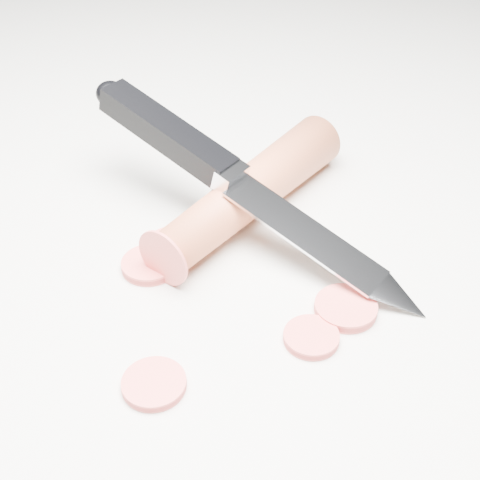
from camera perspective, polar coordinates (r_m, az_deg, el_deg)
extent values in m
plane|color=silver|center=(0.47, -2.52, -0.27)|extent=(2.40, 2.40, 0.00)
cylinder|color=#C1522F|center=(0.48, 0.88, 4.16)|extent=(0.17, 0.15, 0.04)
cylinder|color=#E34D47|center=(0.46, -5.73, -0.42)|extent=(0.04, 0.04, 0.01)
cylinder|color=#E34D47|center=(0.42, 9.01, -5.76)|extent=(0.04, 0.04, 0.01)
cylinder|color=#E34D47|center=(0.40, 6.10, -8.25)|extent=(0.03, 0.03, 0.01)
cylinder|color=#E34D47|center=(0.45, -7.72, -2.10)|extent=(0.04, 0.04, 0.01)
cylinder|color=#E34D47|center=(0.38, -7.35, -12.07)|extent=(0.04, 0.04, 0.01)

